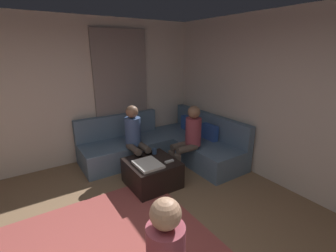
# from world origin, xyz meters

# --- Properties ---
(wall_back) EXTENTS (6.00, 0.12, 2.70)m
(wall_back) POSITION_xyz_m (0.00, 2.94, 1.35)
(wall_back) COLOR beige
(wall_back) RESTS_ON ground_plane
(wall_left) EXTENTS (0.12, 6.00, 2.70)m
(wall_left) POSITION_xyz_m (-2.94, 0.00, 1.35)
(wall_left) COLOR beige
(wall_left) RESTS_ON ground_plane
(curtain_panel) EXTENTS (0.06, 1.10, 2.50)m
(curtain_panel) POSITION_xyz_m (-2.84, 1.30, 1.25)
(curtain_panel) COLOR gray
(curtain_panel) RESTS_ON ground_plane
(sectional_couch) EXTENTS (2.10, 2.55, 0.87)m
(sectional_couch) POSITION_xyz_m (-2.08, 1.88, 0.28)
(sectional_couch) COLOR slate
(sectional_couch) RESTS_ON ground_plane
(ottoman) EXTENTS (0.76, 0.76, 0.42)m
(ottoman) POSITION_xyz_m (-1.36, 1.14, 0.21)
(ottoman) COLOR black
(ottoman) RESTS_ON ground_plane
(folded_blanket) EXTENTS (0.44, 0.36, 0.04)m
(folded_blanket) POSITION_xyz_m (-1.26, 1.02, 0.44)
(folded_blanket) COLOR white
(folded_blanket) RESTS_ON ottoman
(coffee_mug) EXTENTS (0.08, 0.08, 0.10)m
(coffee_mug) POSITION_xyz_m (-1.58, 1.32, 0.47)
(coffee_mug) COLOR #334C72
(coffee_mug) RESTS_ON ottoman
(game_remote) EXTENTS (0.05, 0.15, 0.02)m
(game_remote) POSITION_xyz_m (-1.18, 1.36, 0.43)
(game_remote) COLOR white
(game_remote) RESTS_ON ottoman
(person_on_couch_back) EXTENTS (0.30, 0.60, 1.20)m
(person_on_couch_back) POSITION_xyz_m (-1.42, 1.93, 0.66)
(person_on_couch_back) COLOR brown
(person_on_couch_back) RESTS_ON ground_plane
(person_on_couch_side) EXTENTS (0.60, 0.30, 1.20)m
(person_on_couch_side) POSITION_xyz_m (-1.93, 1.14, 0.66)
(person_on_couch_side) COLOR brown
(person_on_couch_side) RESTS_ON ground_plane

